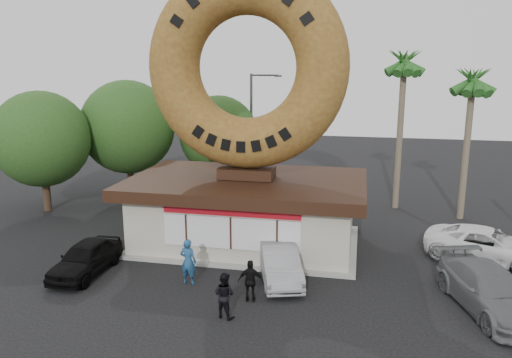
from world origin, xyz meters
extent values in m
plane|color=black|center=(0.00, 0.00, 0.00)|extent=(90.00, 90.00, 0.00)
cube|color=beige|center=(0.00, 6.00, 1.50)|extent=(10.00, 6.00, 3.00)
cube|color=#999993|center=(0.00, 6.00, 0.07)|extent=(10.60, 6.60, 0.15)
cube|color=#3F3F3F|center=(0.00, 6.00, 3.05)|extent=(10.00, 6.00, 0.10)
cube|color=black|center=(0.00, 6.00, 3.00)|extent=(11.20, 7.20, 0.55)
cube|color=silver|center=(0.00, 2.95, 1.55)|extent=(6.00, 0.12, 1.40)
cube|color=#A80E19|center=(0.00, 2.93, 2.55)|extent=(6.00, 0.10, 0.45)
cube|color=black|center=(0.00, 6.00, 3.55)|extent=(2.60, 1.40, 0.50)
torus|color=olive|center=(0.00, 6.00, 8.44)|extent=(9.29, 2.37, 9.29)
cylinder|color=#473321|center=(-9.50, 13.00, 1.65)|extent=(0.44, 0.44, 3.30)
sphere|color=#204619|center=(-9.50, 13.00, 4.65)|extent=(6.00, 6.00, 6.00)
cylinder|color=#473321|center=(-4.00, 15.00, 1.43)|extent=(0.44, 0.44, 2.86)
sphere|color=#204619|center=(-4.00, 15.00, 4.03)|extent=(5.20, 5.20, 5.20)
cylinder|color=#473321|center=(-13.00, 9.00, 1.54)|extent=(0.44, 0.44, 3.08)
sphere|color=#204619|center=(-13.00, 9.00, 4.34)|extent=(5.60, 5.60, 5.60)
cylinder|color=#726651|center=(7.50, 14.00, 4.50)|extent=(0.36, 0.36, 9.00)
cylinder|color=#726651|center=(11.00, 12.50, 4.00)|extent=(0.36, 0.36, 8.00)
cylinder|color=#59595E|center=(-2.00, 16.00, 4.00)|extent=(0.18, 0.18, 8.00)
cylinder|color=#59595E|center=(-1.10, 16.00, 7.90)|extent=(1.80, 0.12, 0.12)
cube|color=#59595E|center=(-0.20, 16.00, 7.85)|extent=(0.45, 0.20, 0.12)
imported|color=navy|center=(-1.26, 0.99, 0.94)|extent=(0.72, 0.51, 1.88)
imported|color=black|center=(0.88, -1.33, 0.82)|extent=(0.95, 0.84, 1.64)
imported|color=black|center=(1.51, 0.01, 0.80)|extent=(0.99, 0.52, 1.60)
imported|color=black|center=(-5.79, 1.02, 0.70)|extent=(1.67, 4.09, 1.39)
imported|color=#96979B|center=(2.25, 2.17, 0.69)|extent=(2.59, 4.42, 1.38)
imported|color=slate|center=(9.98, 1.13, 0.76)|extent=(3.54, 5.64, 1.52)
imported|color=white|center=(10.96, 6.09, 0.73)|extent=(5.73, 3.91, 1.46)
camera|label=1|loc=(5.24, -16.62, 8.59)|focal=35.00mm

